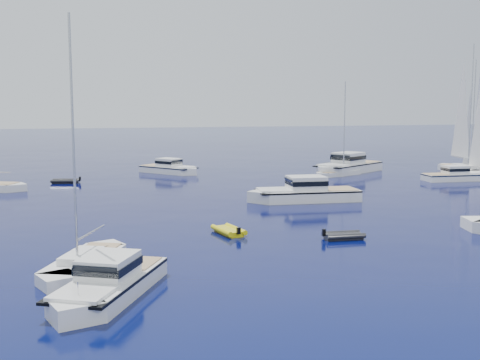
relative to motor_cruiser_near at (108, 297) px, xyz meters
name	(u,v)px	position (x,y,z in m)	size (l,w,h in m)	color
ground	(298,290)	(9.21, -1.18, 0.00)	(400.00, 400.00, 0.00)	#071349
motor_cruiser_near	(108,297)	(0.00, 0.00, 0.00)	(2.98, 9.75, 2.56)	silver
motor_cruiser_centre	(304,201)	(18.83, 24.74, 0.00)	(3.51, 11.47, 3.01)	silver
motor_cruiser_far_r	(456,181)	(41.65, 34.69, 0.00)	(2.68, 8.76, 2.30)	white
motor_cruiser_distant	(347,173)	(32.29, 45.31, 0.00)	(4.00, 13.09, 3.44)	silver
motor_cruiser_horizon	(170,173)	(9.40, 50.40, 0.00)	(2.92, 9.55, 2.51)	white
sailboat_fore	(85,269)	(-1.11, 5.38, 0.00)	(2.54, 9.78, 14.37)	white
sailboat_centre	(339,175)	(30.11, 42.87, 0.00)	(2.18, 8.40, 12.34)	silver
sailboat_sails_r	(463,173)	(47.13, 41.40, 0.00)	(3.06, 11.76, 17.29)	silver
sailboat_sails_far	(473,169)	(51.18, 45.02, 0.00)	(2.76, 10.62, 15.61)	white
tender_yellow	(229,234)	(8.73, 12.35, 0.00)	(1.78, 3.16, 0.95)	yellow
tender_grey_near	(343,239)	(15.99, 8.88, 0.00)	(1.64, 2.85, 0.95)	black
tender_grey_far	(66,183)	(-3.59, 43.39, 0.00)	(1.84, 3.29, 0.95)	black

